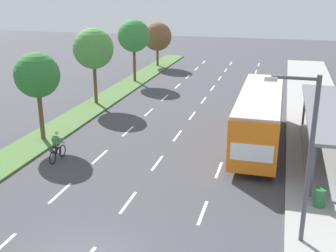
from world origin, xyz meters
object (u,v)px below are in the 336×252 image
trash_bin (320,197)px  streetlight (306,150)px  cyclist (57,147)px  median_tree_fourth (134,36)px  median_tree_fifth (157,37)px  median_tree_second (37,75)px  bus (260,113)px  bus_shelter (335,129)px  median_tree_third (93,49)px

trash_bin → streetlight: bearing=-109.1°
cyclist → median_tree_fourth: 20.95m
median_tree_fourth → median_tree_fifth: (-0.20, 8.87, -1.06)m
trash_bin → median_tree_second: bearing=164.6°
bus → median_tree_fifth: size_ratio=2.16×
bus_shelter → bus: (-4.28, 1.30, 0.20)m
median_tree_fifth → trash_bin: median_tree_fifth is taller
bus → median_tree_second: median_tree_second is taller
cyclist → trash_bin: size_ratio=2.14×
median_tree_fifth → trash_bin: (16.85, -31.19, -3.05)m
bus_shelter → median_tree_fifth: (-17.93, 25.05, 1.76)m
cyclist → median_tree_fifth: 29.56m
streetlight → cyclist: bearing=159.5°
median_tree_fourth → trash_bin: (16.65, -22.31, -4.12)m
streetlight → trash_bin: streetlight is taller
bus_shelter → bus: size_ratio=1.05×
bus_shelter → streetlight: 9.57m
bus_shelter → median_tree_second: median_tree_second is taller
median_tree_fourth → median_tree_fifth: size_ratio=1.19×
median_tree_fourth → median_tree_third: bearing=-91.8°
median_tree_fourth → trash_bin: 28.14m
median_tree_second → bus_shelter: bearing=5.1°
cyclist → median_tree_second: size_ratio=0.33×
median_tree_third → cyclist: bearing=-76.1°
median_tree_third → streetlight: (15.90, -16.42, -0.75)m
median_tree_second → streetlight: streetlight is taller
cyclist → streetlight: (13.04, -4.87, 3.10)m
trash_bin → median_tree_fourth: bearing=126.7°
bus → median_tree_third: 15.20m
median_tree_fourth → trash_bin: bearing=-53.3°
median_tree_second → median_tree_fourth: size_ratio=0.89×
median_tree_fifth → bus_shelter: bearing=-54.4°
bus_shelter → cyclist: size_ratio=6.51×
bus → median_tree_fifth: bearing=119.9°
bus_shelter → median_tree_fourth: (-17.73, 16.18, 2.83)m
cyclist → streetlight: bearing=-20.5°
streetlight → median_tree_fifth: bearing=114.8°
median_tree_third → median_tree_fourth: (0.28, 8.87, 0.06)m
median_tree_fourth → streetlight: 29.74m
median_tree_third → median_tree_fourth: median_tree_fourth is taller
bus → bus_shelter: bearing=-16.9°
median_tree_fifth → trash_bin: size_ratio=6.15×
median_tree_second → trash_bin: (16.61, -4.57, -3.67)m
cyclist → streetlight: streetlight is taller
median_tree_fifth → streetlight: (15.82, -34.16, 0.26)m
bus → median_tree_fourth: median_tree_fourth is taller
median_tree_second → trash_bin: bearing=-15.4°
cyclist → median_tree_third: 12.50m
median_tree_second → streetlight: bearing=-25.9°
median_tree_third → median_tree_fifth: median_tree_third is taller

